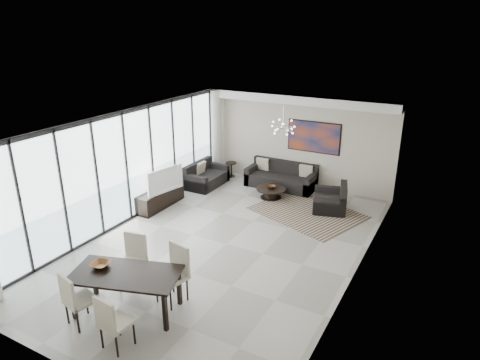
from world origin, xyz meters
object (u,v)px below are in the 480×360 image
Objects in this scene: sofa_main at (281,179)px; dining_table at (126,277)px; tv_console at (160,198)px; television at (162,179)px; coffee_table at (271,192)px.

dining_table reaches higher than sofa_main.
tv_console is (-2.41, -3.06, -0.01)m from sofa_main.
tv_console is at bearing 87.10° from television.
sofa_main is at bearing 51.81° from tv_console.
coffee_table is 0.53× the size of tv_console.
sofa_main is at bearing 90.43° from dining_table.
dining_table is at bearing -90.38° from coffee_table.
tv_console is 0.63m from television.
television is 4.59m from dining_table.
dining_table reaches higher than tv_console.
dining_table is (0.05, -7.07, 0.44)m from sofa_main.
sofa_main is at bearing 95.44° from coffee_table.
sofa_main is 1.81× the size of television.
television is at bearing -14.85° from tv_console.
sofa_main reaches higher than tv_console.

